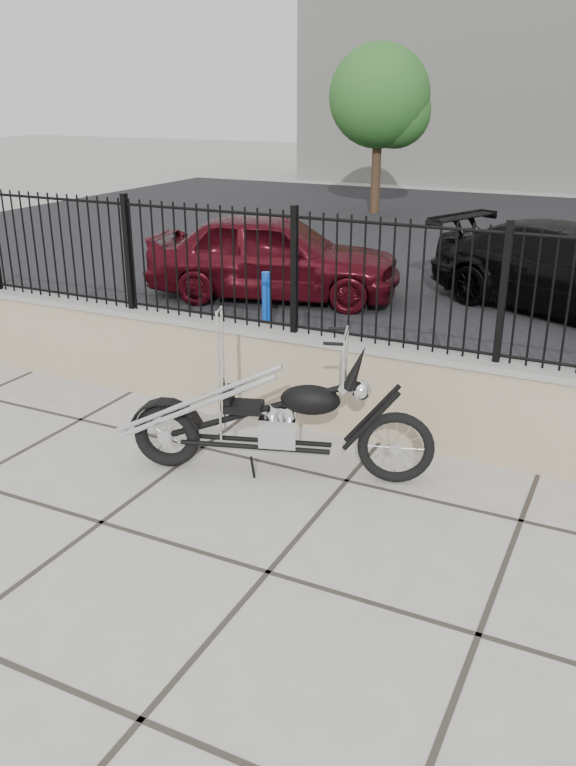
{
  "coord_description": "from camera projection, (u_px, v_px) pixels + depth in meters",
  "views": [
    {
      "loc": [
        2.1,
        -3.95,
        3.19
      ],
      "look_at": [
        -0.65,
        1.64,
        0.77
      ],
      "focal_mm": 35.0,
      "sensor_mm": 36.0,
      "label": 1
    }
  ],
  "objects": [
    {
      "name": "car_red",
      "position": [
        274.0,
        256.0,
        12.24
      ],
      "size": [
        4.42,
        2.64,
        1.41
      ],
      "primitive_type": "imported",
      "rotation": [
        0.0,
        0.0,
        1.82
      ],
      "color": "#450912",
      "rests_on": "parking_lot"
    },
    {
      "name": "retaining_wall",
      "position": [
        387.0,
        393.0,
        7.24
      ],
      "size": [
        14.0,
        0.36,
        0.96
      ],
      "primitive_type": "cube",
      "color": "gray",
      "rests_on": "ground_plane"
    },
    {
      "name": "ground_plane",
      "position": [
        268.0,
        572.0,
        5.32
      ],
      "size": [
        90.0,
        90.0,
        0.0
      ],
      "primitive_type": "plane",
      "color": "#99968E",
      "rests_on": "ground"
    },
    {
      "name": "bollard_a",
      "position": [
        266.0,
        307.0,
        10.16
      ],
      "size": [
        0.14,
        0.14,
        0.96
      ],
      "primitive_type": "cylinder",
      "rotation": [
        0.0,
        0.0,
        -0.31
      ],
      "color": "#0D30C3",
      "rests_on": "ground_plane"
    },
    {
      "name": "tree_left",
      "position": [
        379.0,
        91.0,
        20.14
      ],
      "size": [
        2.75,
        2.75,
        4.63
      ],
      "rotation": [
        0.0,
        0.0,
        0.41
      ],
      "color": "#382619",
      "rests_on": "ground_plane"
    },
    {
      "name": "parking_lot",
      "position": [
        541.0,
        255.0,
        15.78
      ],
      "size": [
        30.0,
        30.0,
        0.0
      ],
      "primitive_type": "plane",
      "color": "black",
      "rests_on": "ground"
    },
    {
      "name": "car_black",
      "position": [
        576.0,
        271.0,
        11.36
      ],
      "size": [
        4.98,
        3.5,
        1.34
      ],
      "primitive_type": "imported",
      "rotation": [
        0.0,
        0.0,
        1.18
      ],
      "color": "black",
      "rests_on": "parking_lot"
    },
    {
      "name": "iron_fence",
      "position": [
        392.0,
        284.0,
        6.85
      ],
      "size": [
        14.0,
        0.08,
        1.2
      ],
      "primitive_type": "cube",
      "color": "black",
      "rests_on": "retaining_wall"
    },
    {
      "name": "chopper_motorcycle",
      "position": [
        273.0,
        394.0,
        6.43
      ],
      "size": [
        2.58,
        1.19,
        1.54
      ],
      "primitive_type": null,
      "rotation": [
        0.0,
        0.0,
        0.3
      ],
      "color": "black",
      "rests_on": "ground_plane"
    }
  ]
}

